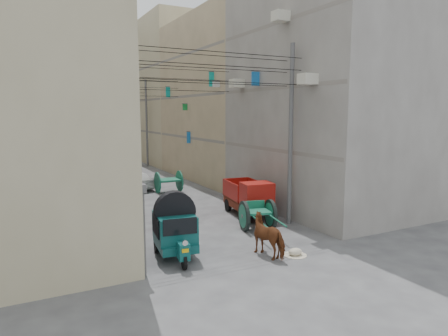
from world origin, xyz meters
TOP-DOWN VIEW (x-y plane):
  - ground at (0.00, 0.00)m, footprint 140.00×140.00m
  - building_row_left at (-8.00, 34.13)m, footprint 8.00×62.00m
  - building_row_right at (8.00, 34.13)m, footprint 8.00×62.00m
  - end_cap_building at (0.00, 66.00)m, footprint 22.00×10.00m
  - shutters_left at (-3.92, 10.38)m, footprint 0.18×14.40m
  - signboards at (-0.01, 21.66)m, footprint 8.22×40.52m
  - ac_units at (3.65, 7.67)m, footprint 0.70×6.55m
  - utility_poles at (0.00, 17.00)m, footprint 7.40×22.20m
  - overhead_cables at (0.00, 14.40)m, footprint 7.40×22.52m
  - auto_rickshaw at (-2.48, 4.44)m, footprint 1.68×2.60m
  - tonga_cart at (1.80, 5.82)m, footprint 1.67×3.04m
  - mini_truck at (2.65, 7.80)m, footprint 1.86×3.39m
  - second_cart at (1.16, 15.34)m, footprint 1.57×1.40m
  - feed_sack at (1.33, 2.55)m, footprint 0.51×0.41m
  - horse at (0.54, 3.00)m, footprint 1.13×1.84m
  - distant_car_white at (-0.49, 17.52)m, footprint 2.37×3.86m
  - distant_car_grey at (2.43, 34.52)m, footprint 2.53×4.03m
  - distant_car_green at (-0.82, 40.47)m, footprint 2.15×4.38m

SIDE VIEW (x-z plane):
  - ground at x=0.00m, z-range 0.00..0.00m
  - feed_sack at x=1.33m, z-range 0.00..0.26m
  - distant_car_green at x=-0.82m, z-range 0.00..1.23m
  - distant_car_white at x=-0.49m, z-range 0.00..1.23m
  - distant_car_grey at x=2.43m, z-range 0.00..1.25m
  - tonga_cart at x=1.80m, z-range 0.03..1.32m
  - second_cart at x=1.16m, z-range 0.04..1.39m
  - horse at x=0.54m, z-range 0.00..1.44m
  - mini_truck at x=2.65m, z-range -0.04..1.77m
  - auto_rickshaw at x=-2.48m, z-range 0.16..1.94m
  - shutters_left at x=-3.92m, z-range 0.06..2.93m
  - signboards at x=-0.01m, z-range 0.59..6.27m
  - utility_poles at x=0.00m, z-range 0.00..8.00m
  - building_row_left at x=-8.00m, z-range -0.54..13.46m
  - building_row_right at x=8.00m, z-range -0.54..13.46m
  - end_cap_building at x=0.00m, z-range 0.00..13.00m
  - overhead_cables at x=0.00m, z-range 6.20..7.33m
  - ac_units at x=3.65m, z-range 5.76..9.11m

